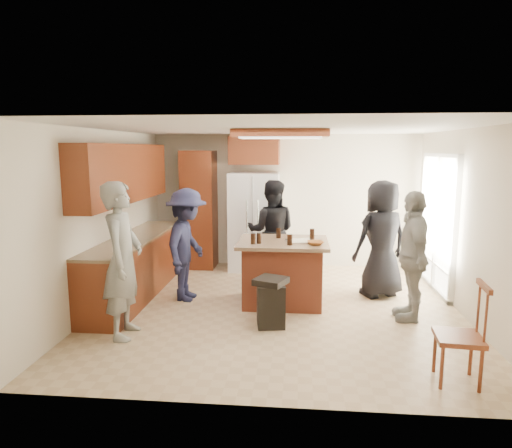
# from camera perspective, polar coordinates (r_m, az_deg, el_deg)

# --- Properties ---
(person_front_left) EXTENTS (0.54, 0.71, 1.86)m
(person_front_left) POSITION_cam_1_polar(r_m,az_deg,el_deg) (5.62, -16.32, -4.36)
(person_front_left) COLOR gray
(person_front_left) RESTS_ON ground
(person_behind_left) EXTENTS (0.85, 0.54, 1.72)m
(person_behind_left) POSITION_cam_1_polar(r_m,az_deg,el_deg) (7.67, 1.96, -0.91)
(person_behind_left) COLOR black
(person_behind_left) RESTS_ON ground
(person_behind_right) EXTENTS (1.03, 0.89, 1.78)m
(person_behind_right) POSITION_cam_1_polar(r_m,az_deg,el_deg) (7.13, 15.43, -1.81)
(person_behind_right) COLOR black
(person_behind_right) RESTS_ON ground
(person_side_right) EXTENTS (0.55, 1.02, 1.71)m
(person_side_right) POSITION_cam_1_polar(r_m,az_deg,el_deg) (6.29, 18.94, -3.79)
(person_side_right) COLOR #98978F
(person_side_right) RESTS_ON ground
(person_counter) EXTENTS (0.60, 1.12, 1.67)m
(person_counter) POSITION_cam_1_polar(r_m,az_deg,el_deg) (6.80, -8.63, -2.59)
(person_counter) COLOR #1C1E38
(person_counter) RESTS_ON ground
(left_cabinetry) EXTENTS (0.64, 3.00, 2.30)m
(left_cabinetry) POSITION_cam_1_polar(r_m,az_deg,el_deg) (7.14, -15.24, -1.23)
(left_cabinetry) COLOR maroon
(left_cabinetry) RESTS_ON ground
(back_wall_units) EXTENTS (1.80, 0.60, 2.45)m
(back_wall_units) POSITION_cam_1_polar(r_m,az_deg,el_deg) (8.56, -5.39, 3.64)
(back_wall_units) COLOR maroon
(back_wall_units) RESTS_ON ground
(refrigerator) EXTENTS (0.90, 0.76, 1.80)m
(refrigerator) POSITION_cam_1_polar(r_m,az_deg,el_deg) (8.43, -0.21, 0.31)
(refrigerator) COLOR white
(refrigerator) RESTS_ON ground
(kitchen_island) EXTENTS (1.28, 1.03, 0.93)m
(kitchen_island) POSITION_cam_1_polar(r_m,az_deg,el_deg) (6.65, 3.37, -5.94)
(kitchen_island) COLOR #AC472C
(kitchen_island) RESTS_ON ground
(island_items) EXTENTS (1.03, 0.62, 0.15)m
(island_items) POSITION_cam_1_polar(r_m,az_deg,el_deg) (6.42, 4.94, -1.96)
(island_items) COLOR silver
(island_items) RESTS_ON kitchen_island
(trash_bin) EXTENTS (0.47, 0.47, 0.63)m
(trash_bin) POSITION_cam_1_polar(r_m,az_deg,el_deg) (5.85, 1.86, -9.68)
(trash_bin) COLOR black
(trash_bin) RESTS_ON ground
(spindle_chair) EXTENTS (0.46, 0.46, 0.99)m
(spindle_chair) POSITION_cam_1_polar(r_m,az_deg,el_deg) (4.88, 24.23, -12.82)
(spindle_chair) COLOR maroon
(spindle_chair) RESTS_ON ground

